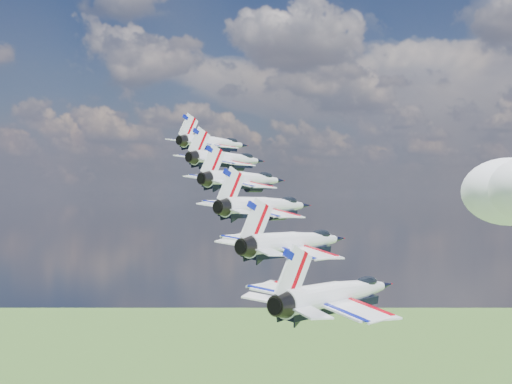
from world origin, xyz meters
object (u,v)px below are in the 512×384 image
Objects in this scene: jet_0 at (216,143)px; jet_3 at (268,206)px; jet_1 at (229,159)px; jet_2 at (246,180)px; jet_4 at (298,242)px; jet_5 at (340,294)px.

jet_0 is 1.00× the size of jet_3.
jet_2 is (7.59, -7.31, -2.77)m from jet_1.
jet_2 is 1.00× the size of jet_3.
jet_4 is at bearing -37.43° from jet_3.
jet_0 is at bearing 142.57° from jet_3.
jet_0 is 1.00× the size of jet_2.
jet_4 is 10.89m from jet_5.
jet_2 is 10.89m from jet_3.
jet_1 reaches higher than jet_2.
jet_2 reaches higher than jet_5.
jet_2 is 32.68m from jet_5.
jet_0 reaches higher than jet_4.
jet_0 is 54.46m from jet_5.
jet_0 is at bearing 142.57° from jet_4.
jet_2 is at bearing 142.57° from jet_3.
jet_1 is 1.00× the size of jet_3.
jet_5 is (37.94, -36.54, -13.83)m from jet_0.
jet_4 is 1.00× the size of jet_5.
jet_0 is 32.68m from jet_3.
jet_3 is (22.77, -21.92, -8.30)m from jet_0.
jet_2 reaches higher than jet_3.
jet_1 is 10.89m from jet_2.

